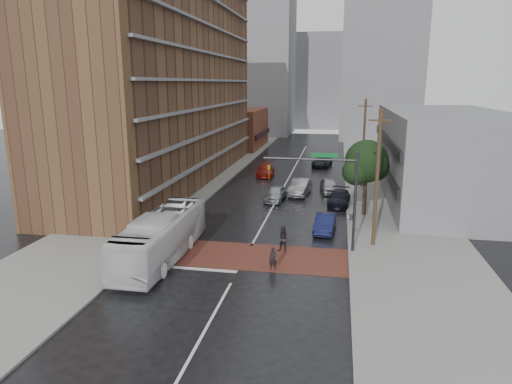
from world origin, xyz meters
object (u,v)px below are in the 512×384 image
Objects in this scene: pedestrian_b at (283,239)px; suv_travel at (322,162)px; car_travel_a at (275,193)px; pedestrian_a at (273,259)px; car_parked_near at (325,223)px; car_parked_mid at (339,198)px; car_travel_b at (300,187)px; car_travel_c at (265,170)px; transit_bus at (162,236)px; car_parked_far at (329,186)px.

pedestrian_b is 34.69m from suv_travel.
car_travel_a is 20.69m from suv_travel.
pedestrian_a is at bearing -77.87° from pedestrian_b.
car_parked_mid is at bearing 86.62° from car_parked_near.
car_travel_c is at bearing 126.51° from car_travel_b.
pedestrian_a is at bearing -3.77° from transit_bus.
pedestrian_a reaches higher than suv_travel.
car_parked_far is at bearing 36.50° from car_travel_b.
suv_travel is 1.04× the size of car_parked_mid.
car_travel_b is 10.86m from car_travel_c.
car_parked_far is at bearing 63.73° from transit_bus.
car_parked_near is at bearing -56.01° from car_travel_a.
car_travel_b is (-0.28, 17.31, -0.10)m from pedestrian_b.
suv_travel is (1.62, 17.35, -0.14)m from car_travel_b.
pedestrian_a is 0.79× the size of pedestrian_b.
pedestrian_a is (7.69, -0.50, -0.86)m from transit_bus.
car_travel_c is (2.37, 29.51, -0.85)m from transit_bus.
car_travel_b is 0.99× the size of car_travel_c.
car_travel_a is at bearing -146.70° from car_parked_far.
car_travel_c is at bearing -123.67° from suv_travel.
car_travel_b is at bearing 107.77° from pedestrian_b.
car_parked_mid is 5.37m from car_parked_far.
car_parked_mid is at bearing -33.58° from car_travel_b.
transit_bus is 2.22× the size of car_travel_c.
transit_bus is at bearing -121.03° from car_parked_mid.
car_travel_c is 1.21× the size of car_parked_near.
suv_travel is at bearing 89.80° from pedestrian_a.
suv_travel and car_parked_near have the same top height.
transit_bus reaches higher than pedestrian_a.
pedestrian_b is 0.36× the size of car_travel_c.
car_travel_c reaches higher than pedestrian_a.
car_travel_c is at bearing 118.62° from pedestrian_b.
pedestrian_a is at bearing -99.03° from car_parked_mid.
pedestrian_a is 37.91m from suv_travel.
pedestrian_b is 14.57m from car_travel_a.
car_travel_c is 10.48m from suv_travel.
transit_bus is 24.23m from car_parked_far.
pedestrian_a is at bearing -82.69° from car_travel_b.
car_parked_far is (-1.10, 5.26, 0.04)m from car_parked_mid.
pedestrian_b is at bearing -106.23° from car_parked_far.
car_travel_a reaches higher than car_parked_far.
pedestrian_a is 0.30× the size of car_parked_mid.
pedestrian_b reaches higher than car_parked_near.
car_travel_a is at bearing -80.49° from car_travel_c.
car_parked_near is at bearing -73.12° from car_travel_c.
pedestrian_b is 0.37× the size of suv_travel.
car_travel_c is 16.10m from car_parked_mid.
suv_travel is at bearing 101.42° from car_parked_mid.
suv_travel is at bearing 91.95° from car_travel_b.
pedestrian_a reaches higher than car_parked_mid.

